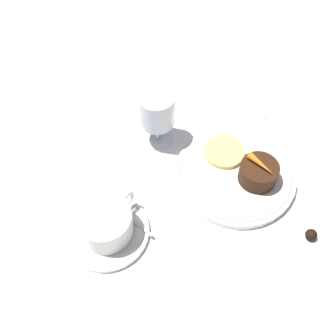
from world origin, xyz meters
TOP-DOWN VIEW (x-y plane):
  - ground_plane at (0.00, 0.00)m, footprint 3.00×3.00m
  - dinner_plate at (0.03, -0.04)m, footprint 0.23×0.23m
  - saucer at (-0.21, 0.07)m, footprint 0.15×0.15m
  - coffee_cup at (-0.21, 0.07)m, footprint 0.12×0.09m
  - spoon at (-0.17, 0.07)m, footprint 0.02×0.11m
  - wine_glass at (0.01, 0.14)m, footprint 0.07×0.07m
  - fork at (0.20, -0.04)m, footprint 0.02×0.19m
  - dessert_cake at (0.04, -0.08)m, footprint 0.07×0.07m
  - carrot_garnish at (0.04, -0.08)m, footprint 0.02×0.06m
  - pineapple_slice at (0.05, 0.00)m, footprint 0.08×0.08m
  - chocolate_truffle at (0.00, -0.22)m, footprint 0.02×0.02m

SIDE VIEW (x-z plane):
  - ground_plane at x=0.00m, z-range 0.00..0.00m
  - fork at x=0.20m, z-range 0.00..0.01m
  - saucer at x=-0.21m, z-range 0.00..0.01m
  - dinner_plate at x=0.03m, z-range 0.00..0.02m
  - chocolate_truffle at x=0.00m, z-range 0.00..0.02m
  - spoon at x=-0.17m, z-range 0.01..0.01m
  - pineapple_slice at x=0.05m, z-range 0.01..0.02m
  - dessert_cake at x=0.04m, z-range 0.01..0.05m
  - coffee_cup at x=-0.21m, z-range 0.01..0.07m
  - carrot_garnish at x=0.04m, z-range 0.05..0.07m
  - wine_glass at x=0.01m, z-range 0.02..0.14m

